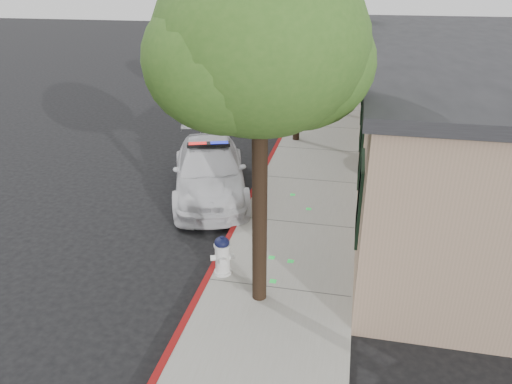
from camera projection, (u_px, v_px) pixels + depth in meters
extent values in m
plane|color=black|center=(204.00, 284.00, 10.53)|extent=(120.00, 120.00, 0.00)
cube|color=gray|center=(295.00, 225.00, 12.87)|extent=(3.20, 60.00, 0.15)
cube|color=maroon|center=(239.00, 219.00, 13.15)|extent=(0.14, 60.00, 0.16)
cube|color=#977963|center=(467.00, 108.00, 16.46)|extent=(7.00, 20.00, 4.00)
cube|color=black|center=(479.00, 44.00, 15.58)|extent=(7.30, 20.30, 0.24)
cube|color=black|center=(360.00, 198.00, 10.01)|extent=(0.08, 1.48, 1.68)
cube|color=black|center=(361.00, 150.00, 12.69)|extent=(0.08, 1.48, 1.68)
cube|color=black|center=(362.00, 120.00, 15.36)|extent=(0.08, 1.48, 1.68)
cube|color=black|center=(363.00, 98.00, 18.03)|extent=(0.08, 1.48, 1.68)
cube|color=black|center=(363.00, 82.00, 20.70)|extent=(0.08, 1.48, 1.68)
cube|color=black|center=(364.00, 69.00, 23.37)|extent=(0.08, 1.48, 1.68)
cube|color=black|center=(364.00, 60.00, 26.04)|extent=(0.08, 1.48, 1.68)
imported|color=silver|center=(210.00, 170.00, 14.58)|extent=(3.67, 5.66, 1.52)
cube|color=black|center=(209.00, 145.00, 14.23)|extent=(1.23, 0.64, 0.10)
cube|color=red|center=(198.00, 145.00, 14.20)|extent=(0.57, 0.39, 0.11)
cube|color=#0B17C7|center=(219.00, 144.00, 14.26)|extent=(0.57, 0.39, 0.11)
cylinder|color=white|center=(223.00, 272.00, 10.64)|extent=(0.39, 0.39, 0.07)
cylinder|color=white|center=(222.00, 258.00, 10.50)|extent=(0.32, 0.32, 0.62)
cylinder|color=white|center=(222.00, 245.00, 10.36)|extent=(0.36, 0.36, 0.05)
ellipsoid|color=black|center=(222.00, 243.00, 10.33)|extent=(0.33, 0.33, 0.25)
cylinder|color=black|center=(222.00, 238.00, 10.28)|extent=(0.08, 0.08, 0.07)
cylinder|color=white|center=(214.00, 258.00, 10.46)|extent=(0.17, 0.16, 0.12)
cylinder|color=white|center=(231.00, 257.00, 10.51)|extent=(0.17, 0.16, 0.12)
cylinder|color=white|center=(223.00, 261.00, 10.30)|extent=(0.20, 0.18, 0.16)
cylinder|color=black|center=(260.00, 210.00, 9.04)|extent=(0.29, 0.29, 4.02)
ellipsoid|color=#335B1C|center=(260.00, 44.00, 7.79)|extent=(3.57, 3.57, 3.03)
ellipsoid|color=#335B1C|center=(296.00, 63.00, 8.12)|extent=(2.68, 2.68, 2.28)
ellipsoid|color=#335B1C|center=(229.00, 60.00, 7.67)|extent=(2.79, 2.79, 2.37)
cylinder|color=black|center=(298.00, 92.00, 18.46)|extent=(0.27, 0.27, 3.78)
ellipsoid|color=#285B1C|center=(300.00, 15.00, 17.30)|extent=(3.17, 3.17, 2.69)
ellipsoid|color=#285B1C|center=(312.00, 23.00, 17.61)|extent=(2.55, 2.55, 2.17)
ellipsoid|color=#285B1C|center=(288.00, 21.00, 17.29)|extent=(2.45, 2.45, 2.08)
cylinder|color=black|center=(320.00, 69.00, 22.72)|extent=(0.29, 0.29, 3.91)
ellipsoid|color=#2E4D18|center=(324.00, 2.00, 21.49)|extent=(3.35, 3.35, 2.85)
ellipsoid|color=#2E4D18|center=(337.00, 10.00, 21.63)|extent=(2.57, 2.57, 2.18)
ellipsoid|color=#2E4D18|center=(315.00, 7.00, 21.41)|extent=(2.68, 2.68, 2.28)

